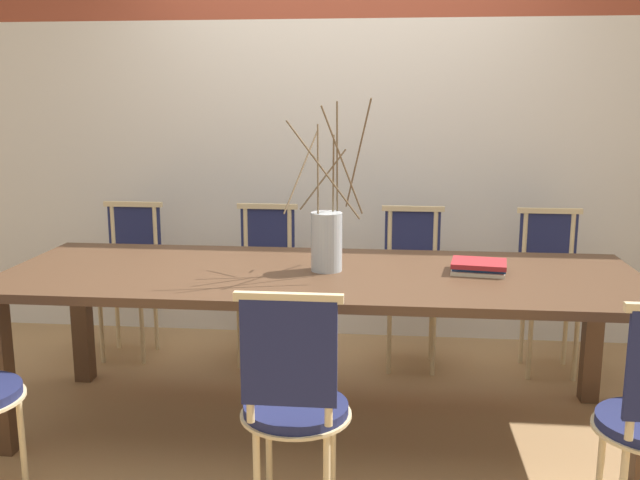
{
  "coord_description": "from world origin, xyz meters",
  "views": [
    {
      "loc": [
        0.33,
        -3.19,
        1.56
      ],
      "look_at": [
        0.0,
        0.0,
        0.91
      ],
      "focal_mm": 40.0,
      "sensor_mm": 36.0,
      "label": 1
    }
  ],
  "objects_px": {
    "vase_centerpiece": "(327,239)",
    "book_stack": "(479,267)",
    "dining_table": "(320,288)",
    "chair_far_center": "(412,281)"
  },
  "relations": [
    {
      "from": "vase_centerpiece",
      "to": "book_stack",
      "type": "xyz_separation_m",
      "value": [
        0.7,
        0.03,
        -0.12
      ]
    },
    {
      "from": "dining_table",
      "to": "vase_centerpiece",
      "type": "height_order",
      "value": "vase_centerpiece"
    },
    {
      "from": "vase_centerpiece",
      "to": "book_stack",
      "type": "distance_m",
      "value": 0.71
    },
    {
      "from": "chair_far_center",
      "to": "vase_centerpiece",
      "type": "xyz_separation_m",
      "value": [
        -0.42,
        -0.82,
        0.41
      ]
    },
    {
      "from": "dining_table",
      "to": "chair_far_center",
      "type": "height_order",
      "value": "chair_far_center"
    },
    {
      "from": "book_stack",
      "to": "chair_far_center",
      "type": "bearing_deg",
      "value": 109.53
    },
    {
      "from": "dining_table",
      "to": "book_stack",
      "type": "xyz_separation_m",
      "value": [
        0.73,
        0.06,
        0.11
      ]
    },
    {
      "from": "book_stack",
      "to": "vase_centerpiece",
      "type": "bearing_deg",
      "value": -177.3
    },
    {
      "from": "vase_centerpiece",
      "to": "dining_table",
      "type": "bearing_deg",
      "value": -137.25
    },
    {
      "from": "chair_far_center",
      "to": "book_stack",
      "type": "relative_size",
      "value": 3.41
    }
  ]
}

